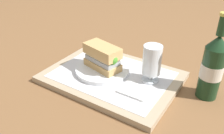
{
  "coord_description": "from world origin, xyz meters",
  "views": [
    {
      "loc": [
        0.37,
        -0.58,
        0.45
      ],
      "look_at": [
        0.0,
        0.0,
        0.05
      ],
      "focal_mm": 38.07,
      "sensor_mm": 36.0,
      "label": 1
    }
  ],
  "objects": [
    {
      "name": "placemat",
      "position": [
        0.0,
        0.0,
        0.02
      ],
      "size": [
        0.38,
        0.27,
        0.0
      ],
      "primitive_type": "cube",
      "color": "silver",
      "rests_on": "tray"
    },
    {
      "name": "tray",
      "position": [
        0.0,
        0.0,
        0.01
      ],
      "size": [
        0.44,
        0.32,
        0.02
      ],
      "primitive_type": "cube",
      "color": "tan",
      "rests_on": "ground_plane"
    },
    {
      "name": "ground_plane",
      "position": [
        0.0,
        0.0,
        0.0
      ],
      "size": [
        3.0,
        3.0,
        0.0
      ],
      "primitive_type": "plane",
      "color": "brown"
    },
    {
      "name": "beer_bottle",
      "position": [
        0.3,
        0.08,
        0.1
      ],
      "size": [
        0.07,
        0.07,
        0.27
      ],
      "color": "#19381E",
      "rests_on": "ground_plane"
    },
    {
      "name": "napkin_folded",
      "position": [
        0.11,
        -0.05,
        0.02
      ],
      "size": [
        0.09,
        0.07,
        0.01
      ],
      "primitive_type": "cube",
      "color": "white",
      "rests_on": "placemat"
    },
    {
      "name": "sandwich",
      "position": [
        -0.04,
        -0.0,
        0.08
      ],
      "size": [
        0.14,
        0.09,
        0.08
      ],
      "rotation": [
        0.0,
        0.0,
        -0.23
      ],
      "color": "tan",
      "rests_on": "plate"
    },
    {
      "name": "beer_glass",
      "position": [
        0.13,
        0.04,
        0.09
      ],
      "size": [
        0.06,
        0.06,
        0.12
      ],
      "color": "silver",
      "rests_on": "placemat"
    },
    {
      "name": "plate",
      "position": [
        -0.04,
        -0.0,
        0.03
      ],
      "size": [
        0.19,
        0.19,
        0.01
      ],
      "primitive_type": "cylinder",
      "color": "white",
      "rests_on": "placemat"
    }
  ]
}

